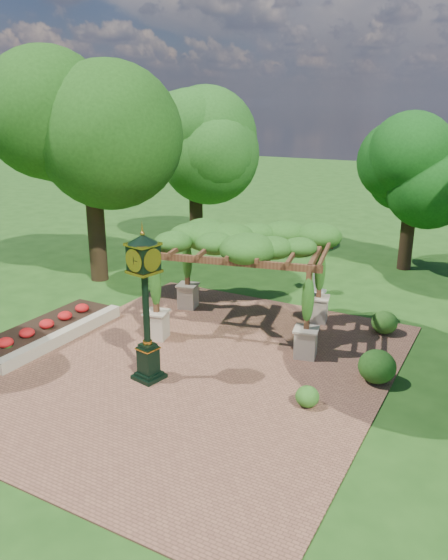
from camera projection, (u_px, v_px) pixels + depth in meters
The scene contains 13 objects.
ground at pixel (179, 384), 14.53m from camera, with size 120.00×120.00×0.00m, color #1E4714.
brick_plaza at pixel (198, 368), 15.36m from camera, with size 10.00×12.00×0.04m, color brown.
border_wall at pixel (64, 336), 16.99m from camera, with size 0.35×5.00×0.40m, color #C6B793.
flower_bed at pixel (43, 331), 17.41m from camera, with size 1.50×5.00×0.36m, color red.
pedestal_clock at pixel (145, 295), 14.01m from camera, with size 0.94×0.94×4.07m.
pergola at pixel (241, 248), 17.08m from camera, with size 6.02×4.46×3.42m.
sundial at pixel (317, 281), 21.31m from camera, with size 0.64×0.64×1.13m.
shrub_front at pixel (307, 397), 13.31m from camera, with size 0.58×0.58×0.53m, color #2A5E1B.
shrub_mid at pixel (377, 367), 14.42m from camera, with size 1.00×1.00×0.90m, color #204C15.
shrub_back at pixel (384, 322), 17.52m from camera, with size 0.83×0.83×0.75m, color #2E601B.
tree_west_near at pixel (89, 134), 21.28m from camera, with size 5.23×5.23×8.70m.
tree_west_far at pixel (195, 138), 26.98m from camera, with size 4.61×4.61×7.93m.
tree_north at pixel (414, 171), 23.27m from camera, with size 3.44×3.44×6.37m.
Camera 1 is at (7.28, -10.79, 7.14)m, focal length 35.00 mm.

